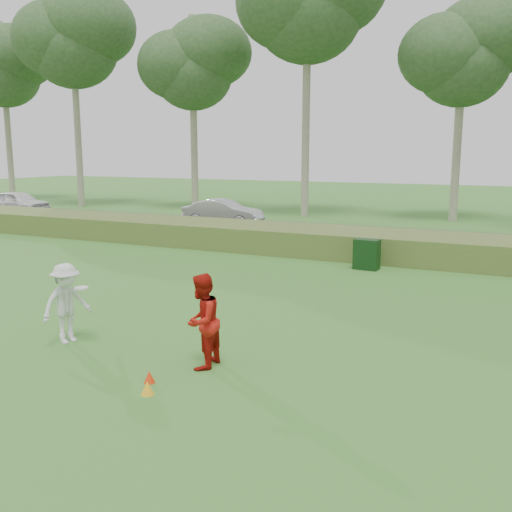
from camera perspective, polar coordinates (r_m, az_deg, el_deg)
The scene contains 15 objects.
ground at distance 10.37m, azimuth -9.78°, elevation -10.73°, with size 120.00×120.00×0.00m, color #2F6E24.
reed_strip at distance 20.89m, azimuth 9.54°, elevation 1.29°, with size 80.00×3.00×0.90m, color #496227.
park_road at distance 25.74m, azimuth 12.62°, elevation 1.94°, with size 80.00×6.00×0.06m, color #2D2D2D.
tree_0 at distance 47.87m, azimuth -23.96°, elevation 16.77°, with size 6.76×6.76×13.00m.
tree_1 at distance 41.46m, azimuth -17.86°, elevation 19.85°, with size 7.54×7.54×14.50m.
tree_2 at distance 37.80m, azimuth -6.36°, elevation 18.35°, with size 6.50×6.50×12.00m.
tree_3 at distance 33.90m, azimuth 5.19°, elevation 23.82°, with size 7.80×7.80×15.50m.
tree_4 at distance 32.91m, azimuth 19.97°, elevation 18.35°, with size 6.24×6.24×11.50m.
player_white at distance 11.77m, azimuth -18.42°, elevation -4.51°, with size 0.96×1.14×1.58m.
player_red at distance 9.93m, azimuth -5.45°, elevation -6.50°, with size 0.81×0.63×1.67m, color #B8170F.
cone_orange at distance 9.64m, azimuth -10.62°, elevation -11.79°, with size 0.19×0.19×0.20m, color red.
cone_yellow at distance 9.20m, azimuth -10.81°, elevation -12.81°, with size 0.20×0.20×0.23m, color #FFB01A.
utility_cabinet at distance 18.50m, azimuth 11.01°, elevation 0.17°, with size 0.77×0.48×0.97m, color black.
car_left at distance 37.00m, azimuth -22.68°, elevation 5.00°, with size 1.60×3.97×1.35m, color white.
car_mid at distance 28.41m, azimuth -3.31°, elevation 4.34°, with size 1.39×3.98×1.31m, color #B8B7BC.
Camera 1 is at (5.68, -7.84, 3.71)m, focal length 40.00 mm.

